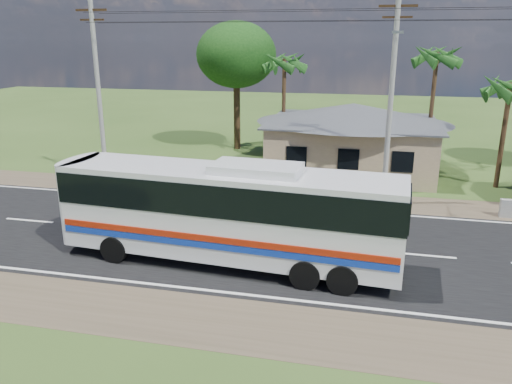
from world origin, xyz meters
TOP-DOWN VIEW (x-y plane):
  - ground at (0.00, 0.00)m, footprint 120.00×120.00m
  - road at (0.00, 0.00)m, footprint 120.00×16.00m
  - house at (1.00, 13.00)m, footprint 12.40×10.00m
  - utility_poles at (2.67, 6.49)m, footprint 32.80×2.22m
  - palm_near at (9.50, 11.00)m, footprint 2.80×2.80m
  - palm_mid at (6.00, 15.50)m, footprint 2.80×2.80m
  - palm_far at (-4.00, 16.00)m, footprint 2.80×2.80m
  - tree_behind_house at (-8.00, 18.00)m, footprint 6.00×6.00m
  - coach_bus at (-2.91, -2.33)m, footprint 13.11×3.65m
  - motorcycle at (0.27, 6.70)m, footprint 1.83×0.77m

SIDE VIEW (x-z plane):
  - ground at x=0.00m, z-range 0.00..0.00m
  - road at x=0.00m, z-range -0.01..0.02m
  - motorcycle at x=0.27m, z-range 0.00..0.94m
  - coach_bus at x=-2.91m, z-range 0.29..4.31m
  - house at x=1.00m, z-range 0.14..5.14m
  - palm_near at x=9.50m, z-range 2.36..9.06m
  - utility_poles at x=2.67m, z-range 0.27..11.27m
  - palm_far at x=-4.00m, z-range 2.83..10.53m
  - tree_behind_house at x=-8.00m, z-range 2.31..11.92m
  - palm_mid at x=6.00m, z-range 3.06..11.26m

